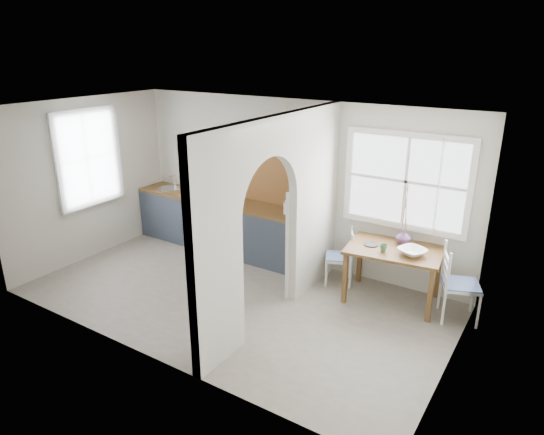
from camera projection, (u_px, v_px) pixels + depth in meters
The scene contains 26 objects.
floor at pixel (234, 298), 6.80m from camera, with size 5.80×3.20×0.01m, color gray.
ceiling at pixel (229, 110), 5.93m from camera, with size 5.80×3.20×0.01m, color beige.
walls at pixel (232, 211), 6.36m from camera, with size 5.81×3.21×2.60m.
partition at pixel (279, 208), 6.00m from camera, with size 0.12×3.20×2.60m.
kitchen_window at pixel (87, 158), 7.70m from camera, with size 0.10×1.16×1.50m, color white, non-canonical shape.
nook_window at pixel (406, 182), 6.59m from camera, with size 1.76×0.10×1.30m, color white, non-canonical shape.
counter at pixel (227, 225), 8.27m from camera, with size 3.50×0.60×0.90m.
sink at pixel (168, 189), 8.77m from camera, with size 0.40×0.40×0.02m, color silver.
backsplash at pixel (281, 178), 7.70m from camera, with size 1.65×0.03×0.90m, color #8F5E25.
shelf at pixel (278, 138), 7.41m from camera, with size 1.75×0.20×0.21m.
pendant_lamp at pixel (287, 153), 7.00m from camera, with size 0.26×0.26×0.16m, color white.
utensil_rail at pixel (306, 190), 6.72m from camera, with size 0.02×0.02×0.50m, color silver.
dining_table at pixel (392, 274), 6.64m from camera, with size 1.24×0.83×0.78m, color brown, non-canonical shape.
chair_left at pixel (339, 256), 7.12m from camera, with size 0.39×0.39×0.85m, color silver, non-canonical shape.
chair_right at pixel (461, 284), 6.14m from camera, with size 0.45×0.45×1.00m, color silver, non-canonical shape.
kettle at pixel (288, 207), 7.42m from camera, with size 0.17×0.14×0.21m, color white, non-canonical shape.
mug_a at pixel (188, 192), 8.40m from camera, with size 0.10×0.10×0.09m, color white.
mug_b at pixel (194, 189), 8.57m from camera, with size 0.12×0.12×0.10m, color silver.
knife_block at pixel (208, 187), 8.43m from camera, with size 0.10×0.14×0.22m, color black.
jar at pixel (231, 197), 8.01m from camera, with size 0.10×0.10×0.16m, color #998555.
towel_magenta at pixel (305, 265), 7.19m from camera, with size 0.02×0.03×0.60m, color #CA174F.
towel_orange at pixel (303, 267), 7.16m from camera, with size 0.02×0.03×0.46m, color #C17510.
bowl at pixel (412, 252), 6.30m from camera, with size 0.34×0.34×0.08m, color white.
table_cup at pixel (383, 248), 6.40m from camera, with size 0.11×0.11×0.10m, color #446F48.
plate at pixel (371, 244), 6.62m from camera, with size 0.20×0.20×0.02m, color #2D2726.
vase at pixel (403, 237), 6.62m from camera, with size 0.20×0.20×0.21m, color #513359.
Camera 1 is at (3.69, -4.78, 3.37)m, focal length 32.00 mm.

